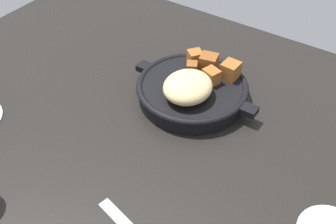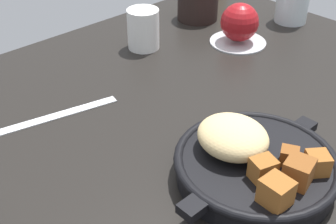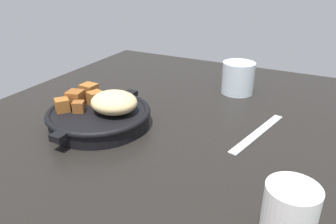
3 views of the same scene
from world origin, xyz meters
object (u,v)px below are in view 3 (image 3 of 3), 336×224
object	(u,v)px
cast_iron_skillet	(101,113)
water_glass_short	(238,78)
white_creamer_pitcher	(289,215)
butter_knife	(258,133)

from	to	relation	value
cast_iron_skillet	water_glass_short	xyz separation A→B (cm)	(-29.44, 18.87, 1.26)
water_glass_short	white_creamer_pitcher	xyz separation A→B (cm)	(44.00, 18.46, -0.01)
cast_iron_skillet	water_glass_short	distance (cm)	35.00
butter_knife	white_creamer_pitcher	world-z (taller)	white_creamer_pitcher
cast_iron_skillet	butter_knife	distance (cm)	30.45
butter_knife	water_glass_short	bearing A→B (deg)	-140.00
butter_knife	water_glass_short	xyz separation A→B (cm)	(-19.01, -9.63, 3.66)
cast_iron_skillet	butter_knife	world-z (taller)	cast_iron_skillet
butter_knife	cast_iron_skillet	bearing A→B (deg)	-56.78
butter_knife	white_creamer_pitcher	bearing A→B (deg)	32.58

